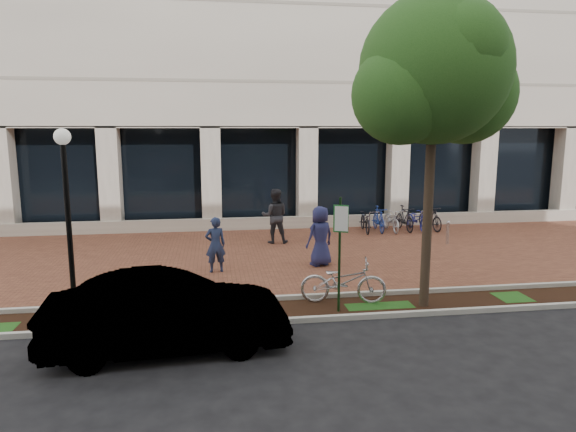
{
  "coord_description": "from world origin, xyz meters",
  "views": [
    {
      "loc": [
        -1.94,
        -16.41,
        4.16
      ],
      "look_at": [
        0.36,
        -0.8,
        1.45
      ],
      "focal_mm": 32.0,
      "sensor_mm": 36.0,
      "label": 1
    }
  ],
  "objects": [
    {
      "name": "curb_street_side",
      "position": [
        0.0,
        -6.0,
        0.06
      ],
      "size": [
        40.0,
        0.12,
        0.12
      ],
      "primitive_type": "cube",
      "color": "beige",
      "rests_on": "ground"
    },
    {
      "name": "street_tree",
      "position": [
        2.99,
        -5.35,
        5.23
      ],
      "size": [
        3.97,
        3.31,
        7.1
      ],
      "color": "#433226",
      "rests_on": "ground"
    },
    {
      "name": "sedan_near_curb",
      "position": [
        -2.84,
        -7.03,
        0.74
      ],
      "size": [
        4.59,
        1.9,
        1.48
      ],
      "primitive_type": "imported",
      "rotation": [
        0.0,
        0.0,
        1.65
      ],
      "color": "#A7A7AB",
      "rests_on": "ground"
    },
    {
      "name": "locked_bicycle",
      "position": [
        1.09,
        -4.9,
        0.54
      ],
      "size": [
        2.15,
        1.12,
        1.08
      ],
      "primitive_type": "imported",
      "rotation": [
        0.0,
        0.0,
        1.37
      ],
      "color": "#BAB9BE",
      "rests_on": "ground"
    },
    {
      "name": "brick_plaza",
      "position": [
        0.0,
        0.0,
        0.01
      ],
      "size": [
        40.0,
        9.0,
        0.01
      ],
      "primitive_type": "cube",
      "color": "brown",
      "rests_on": "ground"
    },
    {
      "name": "ground",
      "position": [
        0.0,
        0.0,
        0.0
      ],
      "size": [
        120.0,
        120.0,
        0.0
      ],
      "primitive_type": "plane",
      "color": "black",
      "rests_on": "ground"
    },
    {
      "name": "lamppost",
      "position": [
        -5.14,
        -4.6,
        2.35
      ],
      "size": [
        0.36,
        0.36,
        4.15
      ],
      "color": "black",
      "rests_on": "ground"
    },
    {
      "name": "pedestrian_mid",
      "position": [
        0.26,
        1.85,
        1.0
      ],
      "size": [
        1.05,
        0.87,
        2.0
      ],
      "primitive_type": "imported",
      "rotation": [
        0.0,
        0.0,
        3.02
      ],
      "color": "#26262B",
      "rests_on": "ground"
    },
    {
      "name": "near_office_building",
      "position": [
        0.0,
        10.47,
        10.05
      ],
      "size": [
        40.0,
        12.12,
        16.0
      ],
      "color": "beige",
      "rests_on": "ground"
    },
    {
      "name": "parking_sign",
      "position": [
        0.84,
        -5.48,
        1.67
      ],
      "size": [
        0.34,
        0.07,
        2.65
      ],
      "rotation": [
        0.0,
        0.0,
        -0.42
      ],
      "color": "#133614",
      "rests_on": "ground"
    },
    {
      "name": "pedestrian_left",
      "position": [
        -1.91,
        -1.74,
        0.82
      ],
      "size": [
        0.66,
        0.49,
        1.64
      ],
      "primitive_type": "imported",
      "rotation": [
        0.0,
        0.0,
        3.31
      ],
      "color": "navy",
      "rests_on": "ground"
    },
    {
      "name": "planting_strip",
      "position": [
        0.0,
        -5.25,
        0.01
      ],
      "size": [
        40.0,
        1.5,
        0.01
      ],
      "primitive_type": "cube",
      "color": "black",
      "rests_on": "ground"
    },
    {
      "name": "bike_rack_cluster",
      "position": [
        5.49,
        3.31,
        0.49
      ],
      "size": [
        3.52,
        1.82,
        1.03
      ],
      "rotation": [
        0.0,
        0.0,
        -0.01
      ],
      "color": "black",
      "rests_on": "ground"
    },
    {
      "name": "bollard",
      "position": [
        6.43,
        0.72,
        0.44
      ],
      "size": [
        0.12,
        0.12,
        0.86
      ],
      "color": "#B7B8BC",
      "rests_on": "ground"
    },
    {
      "name": "pedestrian_right",
      "position": [
        1.25,
        -1.48,
        0.92
      ],
      "size": [
        1.06,
        0.9,
        1.84
      ],
      "primitive_type": "imported",
      "rotation": [
        0.0,
        0.0,
        3.57
      ],
      "color": "navy",
      "rests_on": "ground"
    },
    {
      "name": "curb_plaza_side",
      "position": [
        0.0,
        -4.5,
        0.06
      ],
      "size": [
        40.0,
        0.12,
        0.12
      ],
      "primitive_type": "cube",
      "color": "beige",
      "rests_on": "ground"
    }
  ]
}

